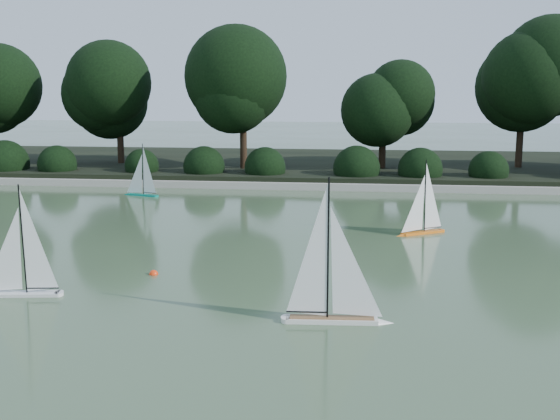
% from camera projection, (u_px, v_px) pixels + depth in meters
% --- Properties ---
extents(ground, '(80.00, 80.00, 0.00)m').
position_uv_depth(ground, '(328.00, 291.00, 9.47)').
color(ground, '#374D2E').
rests_on(ground, ground).
extents(pond_coping, '(40.00, 0.35, 0.18)m').
position_uv_depth(pond_coping, '(345.00, 187.00, 18.24)').
color(pond_coping, gray).
rests_on(pond_coping, ground).
extents(far_bank, '(40.00, 8.00, 0.30)m').
position_uv_depth(far_bank, '(348.00, 166.00, 22.14)').
color(far_bank, black).
rests_on(far_bank, ground).
extents(tree_line, '(26.31, 3.93, 4.39)m').
position_uv_depth(tree_line, '(392.00, 87.00, 20.02)').
color(tree_line, black).
rests_on(tree_line, ground).
extents(shrub_hedge, '(29.10, 1.10, 1.10)m').
position_uv_depth(shrub_hedge, '(346.00, 169.00, 19.06)').
color(shrub_hedge, black).
rests_on(shrub_hedge, ground).
extents(sailboat_white_a, '(1.17, 0.35, 1.59)m').
position_uv_depth(sailboat_white_a, '(16.00, 277.00, 9.23)').
color(sailboat_white_a, silver).
rests_on(sailboat_white_a, ground).
extents(sailboat_white_b, '(1.34, 0.29, 1.83)m').
position_uv_depth(sailboat_white_b, '(341.00, 299.00, 8.21)').
color(sailboat_white_b, white).
rests_on(sailboat_white_b, ground).
extents(sailboat_orange, '(0.98, 0.68, 1.46)m').
position_uv_depth(sailboat_orange, '(419.00, 222.00, 12.98)').
color(sailboat_orange, orange).
rests_on(sailboat_orange, ground).
extents(sailboat_teal, '(1.00, 0.42, 1.38)m').
position_uv_depth(sailboat_teal, '(139.00, 187.00, 17.36)').
color(sailboat_teal, '#068571').
rests_on(sailboat_teal, ground).
extents(race_buoy, '(0.13, 0.13, 0.13)m').
position_uv_depth(race_buoy, '(154.00, 274.00, 10.30)').
color(race_buoy, '#FE370D').
rests_on(race_buoy, ground).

